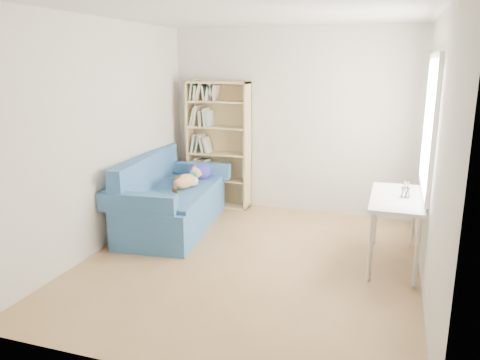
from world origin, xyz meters
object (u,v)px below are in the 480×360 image
Objects in this scene: bookshelf at (219,150)px; desk at (396,204)px; sofa at (171,201)px; pen_cup at (405,191)px.

bookshelf is 2.88m from desk.
pen_cup is (2.86, -0.31, 0.46)m from sofa.
sofa is at bearing 173.83° from pen_cup.
pen_cup reaches higher than desk.
sofa is 11.56× the size of pen_cup.
desk is at bearing 175.87° from pen_cup.
sofa reaches higher than pen_cup.
sofa is at bearing -103.56° from bookshelf.
bookshelf is at bearing 151.34° from desk.
desk is 6.55× the size of pen_cup.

